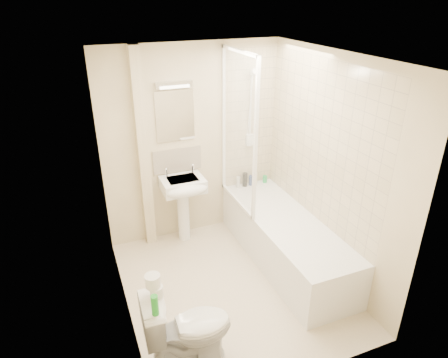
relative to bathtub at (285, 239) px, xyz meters
name	(u,v)px	position (x,y,z in m)	size (l,w,h in m)	color
floor	(232,286)	(-0.75, -0.20, -0.29)	(2.50, 2.50, 0.00)	beige
wall_back	(193,144)	(-0.75, 1.05, 0.91)	(2.20, 0.02, 2.40)	beige
wall_left	(116,208)	(-1.85, -0.20, 0.91)	(0.02, 2.50, 2.40)	beige
wall_right	(329,169)	(0.35, -0.20, 0.91)	(0.02, 2.50, 2.40)	beige
ceiling	(235,57)	(-0.75, -0.20, 2.11)	(2.20, 2.50, 0.02)	white
tile_back	(249,120)	(0.00, 1.04, 1.14)	(0.70, 0.01, 1.75)	beige
tile_right	(320,143)	(0.34, 0.00, 1.14)	(0.01, 2.10, 1.75)	beige
pipe_boxing	(143,153)	(-1.37, 0.99, 0.91)	(0.12, 0.12, 2.40)	beige
splashback	(177,160)	(-0.96, 1.04, 0.74)	(0.60, 0.01, 0.30)	beige
mirror	(175,116)	(-0.96, 1.04, 1.29)	(0.46, 0.01, 0.60)	white
strip_light	(174,84)	(-0.96, 1.02, 1.66)	(0.42, 0.07, 0.07)	silver
bathtub	(285,239)	(0.00, 0.00, 0.00)	(0.70, 2.10, 0.55)	white
shower_screen	(238,132)	(-0.35, 0.60, 1.16)	(0.04, 0.92, 1.80)	white
shower_fixture	(251,111)	(0.00, 0.99, 1.26)	(0.10, 0.16, 0.99)	white
pedestal_sink	(184,193)	(-0.96, 0.81, 0.40)	(0.51, 0.47, 0.98)	white
bottle_white_a	(238,182)	(-0.18, 0.96, 0.33)	(0.05, 0.05, 0.15)	silver
bottle_black_b	(245,180)	(-0.08, 0.96, 0.35)	(0.06, 0.06, 0.19)	black
bottle_blue	(251,180)	(0.01, 0.96, 0.33)	(0.06, 0.06, 0.13)	navy
bottle_cream	(255,178)	(0.07, 0.96, 0.35)	(0.05, 0.05, 0.17)	beige
bottle_green	(265,179)	(0.22, 0.96, 0.31)	(0.06, 0.06, 0.09)	green
toilet	(188,329)	(-1.47, -0.95, 0.08)	(0.74, 0.45, 0.74)	white
toilet_roll_lower	(157,291)	(-1.69, -0.89, 0.50)	(0.11, 0.11, 0.09)	white
toilet_roll_upper	(153,281)	(-1.71, -0.87, 0.59)	(0.12, 0.12, 0.10)	white
green_bottle	(155,305)	(-1.74, -1.08, 0.54)	(0.05, 0.05, 0.17)	green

